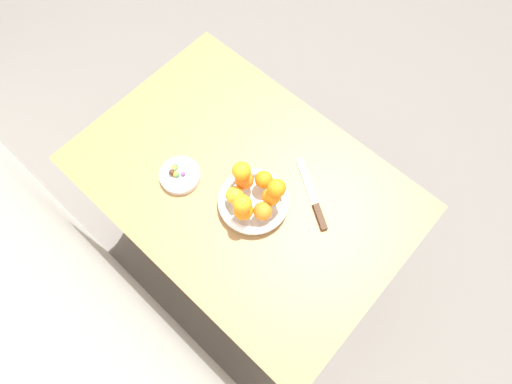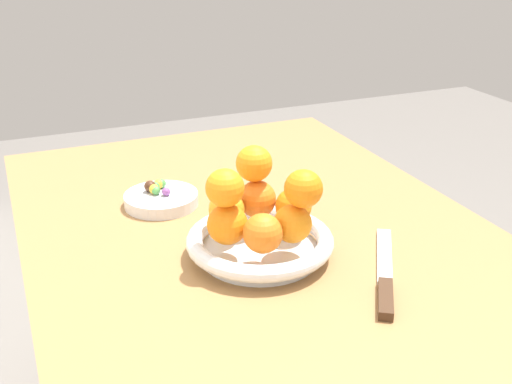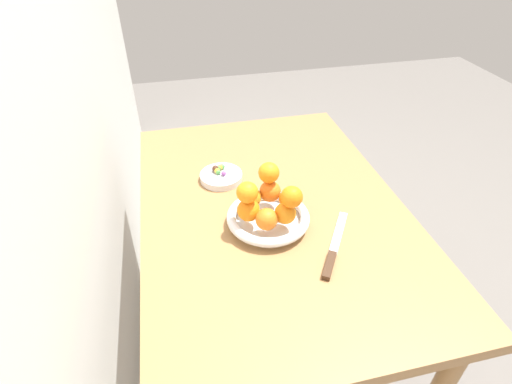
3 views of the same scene
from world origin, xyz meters
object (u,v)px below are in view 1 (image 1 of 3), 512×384
(candy_dish, at_px, (180,175))
(orange_3, at_px, (243,210))
(orange_0, at_px, (264,179))
(candy_ball_4, at_px, (177,175))
(orange_6, at_px, (242,204))
(candy_ball_7, at_px, (172,172))
(orange_8, at_px, (277,188))
(candy_ball_5, at_px, (174,170))
(orange_4, at_px, (263,211))
(orange_5, at_px, (272,196))
(orange_7, at_px, (242,171))
(orange_2, at_px, (235,195))
(orange_1, at_px, (244,180))
(candy_ball_1, at_px, (175,174))
(candy_ball_2, at_px, (173,173))
(candy_ball_3, at_px, (175,166))
(fruit_bowl, at_px, (253,201))
(knife, at_px, (314,200))
(candy_ball_6, at_px, (183,174))
(candy_ball_0, at_px, (174,168))
(dining_table, at_px, (244,192))

(candy_dish, relative_size, orange_3, 2.21)
(orange_0, height_order, candy_ball_4, orange_0)
(orange_6, xyz_separation_m, candy_ball_7, (0.27, 0.05, -0.10))
(orange_8, xyz_separation_m, candy_ball_4, (0.29, 0.15, -0.10))
(orange_6, xyz_separation_m, candy_ball_5, (0.28, 0.04, -0.10))
(orange_0, height_order, orange_6, orange_6)
(orange_4, bearing_deg, orange_6, 42.28)
(orange_5, bearing_deg, orange_7, 11.68)
(orange_2, xyz_separation_m, orange_8, (-0.09, -0.08, 0.06))
(orange_4, distance_m, orange_5, 0.06)
(orange_4, bearing_deg, orange_1, -18.86)
(orange_0, height_order, candy_ball_1, orange_0)
(orange_2, distance_m, candy_ball_5, 0.23)
(candy_dish, relative_size, candy_ball_2, 9.24)
(orange_5, bearing_deg, candy_ball_3, 21.13)
(orange_8, distance_m, candy_ball_7, 0.36)
(orange_0, relative_size, orange_8, 1.01)
(orange_0, relative_size, candy_ball_3, 3.31)
(orange_0, xyz_separation_m, orange_5, (-0.06, 0.02, 0.00))
(fruit_bowl, xyz_separation_m, orange_4, (-0.06, 0.02, 0.05))
(orange_7, bearing_deg, orange_1, -154.51)
(knife, bearing_deg, fruit_bowl, 45.72)
(orange_0, relative_size, candy_ball_4, 3.65)
(orange_5, bearing_deg, candy_ball_6, 24.03)
(knife, bearing_deg, orange_0, 27.60)
(orange_2, relative_size, orange_6, 1.00)
(orange_1, bearing_deg, orange_0, -135.51)
(orange_0, relative_size, orange_7, 0.99)
(orange_3, xyz_separation_m, candy_ball_0, (0.28, 0.03, -0.04))
(orange_3, distance_m, candy_ball_0, 0.29)
(orange_0, bearing_deg, dining_table, 22.76)
(orange_2, height_order, candy_ball_2, orange_2)
(orange_7, height_order, orange_8, orange_7)
(fruit_bowl, relative_size, orange_2, 4.04)
(orange_0, relative_size, candy_ball_7, 2.65)
(orange_0, height_order, candy_ball_2, orange_0)
(orange_2, bearing_deg, candy_ball_5, 14.81)
(fruit_bowl, xyz_separation_m, orange_2, (0.04, 0.04, 0.05))
(orange_4, height_order, orange_6, orange_6)
(orange_4, bearing_deg, orange_8, -85.76)
(dining_table, bearing_deg, knife, -153.86)
(orange_2, bearing_deg, candy_ball_6, 14.04)
(orange_3, xyz_separation_m, candy_ball_7, (0.27, 0.05, -0.04))
(candy_ball_7, bearing_deg, orange_0, -145.71)
(candy_ball_1, distance_m, candy_ball_7, 0.01)
(orange_2, xyz_separation_m, candy_ball_6, (0.19, 0.05, -0.04))
(orange_5, height_order, orange_6, orange_6)
(candy_ball_1, height_order, candy_ball_6, candy_ball_1)
(fruit_bowl, relative_size, candy_ball_6, 14.67)
(candy_ball_7, bearing_deg, dining_table, -142.10)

